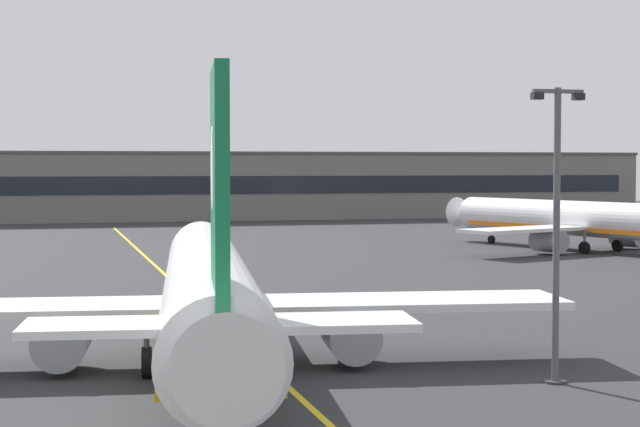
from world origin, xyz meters
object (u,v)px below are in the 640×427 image
Objects in this scene: airliner_background at (588,220)px; safety_cone_by_nose_gear at (171,312)px; airliner_foreground at (208,291)px; apron_lamp_post at (556,229)px.

safety_cone_by_nose_gear is (-45.94, -35.40, -2.95)m from airliner_background.
airliner_foreground is 75.44× the size of safety_cone_by_nose_gear.
airliner_background is 69.00× the size of safety_cone_by_nose_gear.
airliner_foreground is 16.54m from safety_cone_by_nose_gear.
apron_lamp_post is 26.99m from safety_cone_by_nose_gear.
airliner_background is 66.89m from apron_lamp_post.
airliner_background is at bearing 60.58° from apron_lamp_post.
safety_cone_by_nose_gear is at bearing 119.91° from apron_lamp_post.
apron_lamp_post reaches higher than safety_cone_by_nose_gear.
airliner_background is (46.03, 51.64, -0.17)m from airliner_foreground.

